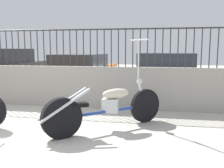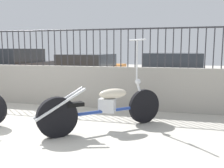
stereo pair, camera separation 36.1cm
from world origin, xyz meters
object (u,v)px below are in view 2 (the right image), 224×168
at_px(car_dark_grey, 15,67).
at_px(car_silver, 173,73).
at_px(motorcycle_blue, 98,108).
at_px(car_orange, 89,71).

bearing_deg(car_dark_grey, car_silver, -93.38).
height_order(motorcycle_blue, car_orange, motorcycle_blue).
distance_m(motorcycle_blue, car_silver, 4.35).
distance_m(car_orange, car_silver, 2.95).
height_order(motorcycle_blue, car_dark_grey, motorcycle_blue).
xyz_separation_m(car_dark_grey, car_orange, (3.05, -0.01, -0.08)).
xyz_separation_m(motorcycle_blue, car_orange, (-1.73, 4.46, 0.23)).
bearing_deg(car_silver, car_orange, 86.55).
bearing_deg(car_silver, car_dark_grey, 89.30).
distance_m(motorcycle_blue, car_dark_grey, 6.55).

